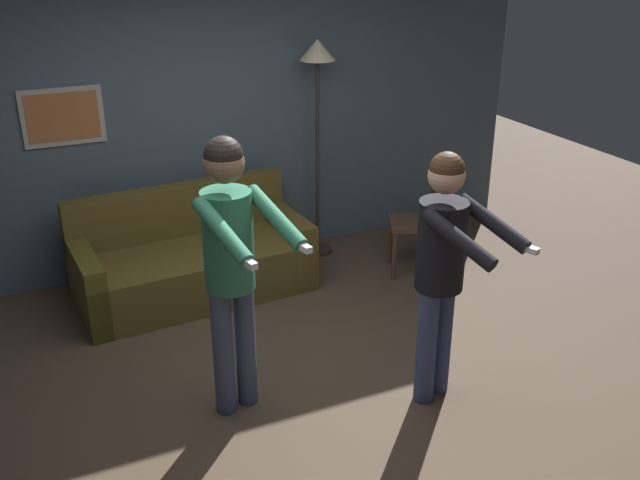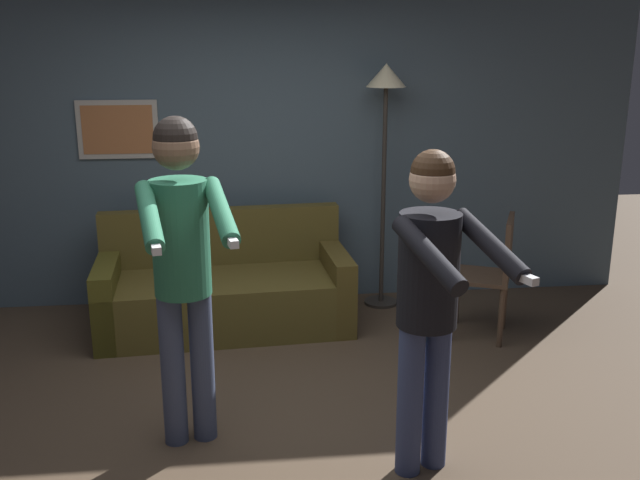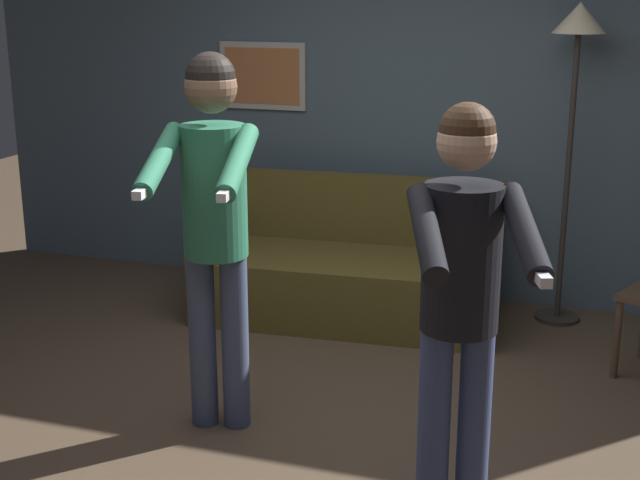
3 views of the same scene
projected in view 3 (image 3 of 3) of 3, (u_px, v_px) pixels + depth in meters
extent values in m
plane|color=#4E3D2D|center=(306.00, 436.00, 4.26)|extent=(12.00, 12.00, 0.00)
cube|color=#495B67|center=(416.00, 106.00, 5.98)|extent=(6.40, 0.06, 2.60)
cube|color=#B7B2A8|center=(263.00, 76.00, 6.22)|extent=(0.63, 0.02, 0.46)
cube|color=#B26A3C|center=(262.00, 76.00, 6.21)|extent=(0.55, 0.01, 0.38)
cube|color=brown|center=(348.00, 286.00, 5.75)|extent=(1.95, 0.98, 0.42)
cube|color=brown|center=(360.00, 208.00, 5.96)|extent=(1.91, 0.27, 0.45)
cube|color=#534D19|center=(221.00, 264.00, 5.94)|extent=(0.22, 0.86, 0.58)
cube|color=brown|center=(485.00, 285.00, 5.52)|extent=(0.22, 0.86, 0.58)
cylinder|color=#332D28|center=(557.00, 317.00, 5.77)|extent=(0.28, 0.28, 0.02)
cylinder|color=#332D28|center=(567.00, 181.00, 5.52)|extent=(0.04, 0.04, 1.78)
cone|color=#F9EAB7|center=(580.00, 18.00, 5.25)|extent=(0.32, 0.32, 0.18)
cylinder|color=#3E4966|center=(203.00, 341.00, 4.28)|extent=(0.13, 0.13, 0.86)
cylinder|color=#3E4966|center=(235.00, 342.00, 4.26)|extent=(0.13, 0.13, 0.86)
cylinder|color=#286B4C|center=(214.00, 191.00, 4.07)|extent=(0.30, 0.30, 0.61)
sphere|color=brown|center=(210.00, 87.00, 3.94)|extent=(0.24, 0.24, 0.24)
sphere|color=black|center=(210.00, 77.00, 3.93)|extent=(0.23, 0.23, 0.23)
cylinder|color=#286B4C|center=(159.00, 160.00, 3.79)|extent=(0.20, 0.55, 0.25)
cube|color=white|center=(142.00, 192.00, 3.57)|extent=(0.07, 0.15, 0.04)
cylinder|color=#286B4C|center=(238.00, 161.00, 3.75)|extent=(0.20, 0.55, 0.25)
cube|color=white|center=(225.00, 194.00, 3.53)|extent=(0.07, 0.15, 0.04)
cylinder|color=#394470|center=(434.00, 423.00, 3.53)|extent=(0.13, 0.13, 0.80)
cylinder|color=#394470|center=(474.00, 423.00, 3.54)|extent=(0.13, 0.13, 0.80)
cylinder|color=black|center=(461.00, 258.00, 3.35)|extent=(0.30, 0.30, 0.57)
sphere|color=tan|center=(467.00, 141.00, 3.23)|extent=(0.22, 0.22, 0.22)
sphere|color=#382314|center=(467.00, 131.00, 3.22)|extent=(0.21, 0.21, 0.21)
cylinder|color=black|center=(427.00, 232.00, 3.07)|extent=(0.25, 0.50, 0.26)
cylinder|color=black|center=(524.00, 232.00, 3.08)|extent=(0.25, 0.50, 0.26)
cube|color=white|center=(541.00, 276.00, 2.88)|extent=(0.09, 0.15, 0.04)
cylinder|color=#4C3828|center=(617.00, 339.00, 4.84)|extent=(0.04, 0.04, 0.45)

